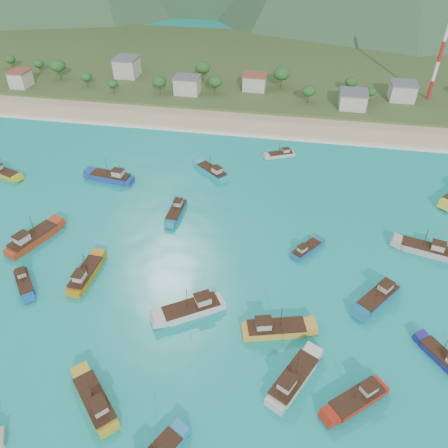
% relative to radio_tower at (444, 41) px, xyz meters
% --- Properties ---
extents(ground, '(600.00, 600.00, 0.00)m').
position_rel_radio_tower_xyz_m(ground, '(-55.25, -108.00, -22.09)').
color(ground, '#0C7A88').
rests_on(ground, ground).
extents(beach, '(400.00, 18.00, 1.20)m').
position_rel_radio_tower_xyz_m(beach, '(-55.25, -29.00, -22.09)').
color(beach, beige).
rests_on(beach, ground).
extents(land, '(400.00, 110.00, 2.40)m').
position_rel_radio_tower_xyz_m(land, '(-55.25, 32.00, -22.09)').
color(land, '#385123').
rests_on(land, ground).
extents(surf_line, '(400.00, 2.50, 0.08)m').
position_rel_radio_tower_xyz_m(surf_line, '(-55.25, -38.50, -22.09)').
color(surf_line, white).
rests_on(surf_line, ground).
extents(village, '(213.92, 27.52, 7.10)m').
position_rel_radio_tower_xyz_m(village, '(-46.53, -4.72, -17.56)').
color(village, beige).
rests_on(village, ground).
extents(vegetation, '(272.74, 25.73, 8.62)m').
position_rel_radio_tower_xyz_m(vegetation, '(-60.76, -4.07, -16.95)').
color(vegetation, '#235623').
rests_on(vegetation, ground).
extents(radio_tower, '(1.20, 1.20, 40.98)m').
position_rel_radio_tower_xyz_m(radio_tower, '(0.00, 0.00, 0.00)').
color(radio_tower, red).
rests_on(radio_tower, ground).
extents(boat_1, '(10.33, 9.40, 6.39)m').
position_rel_radio_tower_xyz_m(boat_1, '(-68.36, -64.46, -21.32)').
color(boat_1, '#219EB3').
rests_on(boat_1, ground).
extents(boat_2, '(8.39, 5.66, 4.81)m').
position_rel_radio_tower_xyz_m(boat_2, '(-50.25, -50.38, -21.61)').
color(boat_2, beige).
rests_on(boat_2, ground).
extents(boat_6, '(12.05, 6.34, 6.83)m').
position_rel_radio_tower_xyz_m(boat_6, '(-46.35, -116.14, -21.24)').
color(boat_6, gold).
rests_on(boat_6, ground).
extents(boat_7, '(3.12, 9.69, 5.68)m').
position_rel_radio_tower_xyz_m(boat_7, '(-73.31, -84.21, -21.45)').
color(boat_7, teal).
rests_on(boat_7, ground).
extents(boat_9, '(12.40, 5.11, 7.11)m').
position_rel_radio_tower_xyz_m(boat_9, '(-94.88, -72.37, -21.19)').
color(boat_9, navy).
rests_on(boat_9, ground).
extents(boat_10, '(7.56, 8.25, 5.12)m').
position_rel_radio_tower_xyz_m(boat_10, '(-97.19, -113.18, -21.55)').
color(boat_10, '#15539F').
rests_on(boat_10, ground).
extents(boat_11, '(9.90, 9.08, 6.14)m').
position_rel_radio_tower_xyz_m(boat_11, '(-32.46, -127.27, -21.37)').
color(boat_11, '#AA2312').
rests_on(boat_11, ground).
extents(boat_14, '(8.00, 13.02, 7.41)m').
position_rel_radio_tower_xyz_m(boat_14, '(-102.31, -100.63, -21.14)').
color(boat_14, '#A23417').
rests_on(boat_14, ground).
extents(boat_16, '(9.28, 10.59, 6.46)m').
position_rel_radio_tower_xyz_m(boat_16, '(-27.30, -104.78, -21.31)').
color(boat_16, '#1B69A0').
rests_on(boat_16, ground).
extents(boat_17, '(10.10, 10.04, 6.50)m').
position_rel_radio_tower_xyz_m(boat_17, '(-72.35, -135.05, -21.30)').
color(boat_17, gold).
rests_on(boat_17, ground).
extents(boat_19, '(11.70, 6.07, 6.64)m').
position_rel_radio_tower_xyz_m(boat_19, '(-15.59, -88.31, -21.28)').
color(boat_19, '#B3A9A2').
rests_on(boat_19, ground).
extents(boat_20, '(3.62, 10.99, 6.43)m').
position_rel_radio_tower_xyz_m(boat_20, '(-85.73, -109.22, -21.31)').
color(boat_20, '#B37813').
rests_on(boat_20, ground).
extents(boat_21, '(10.37, 5.95, 5.88)m').
position_rel_radio_tower_xyz_m(boat_21, '(-125.44, -75.25, -21.41)').
color(boat_21, gold).
rests_on(boat_21, ground).
extents(boat_22, '(8.36, 11.77, 6.80)m').
position_rel_radio_tower_xyz_m(boat_22, '(-42.61, -125.84, -21.25)').
color(boat_22, beige).
rests_on(boat_22, ground).
extents(boat_27, '(6.84, 7.97, 4.82)m').
position_rel_radio_tower_xyz_m(boat_27, '(-41.50, -92.77, -21.61)').
color(boat_27, '#1C5890').
rests_on(boat_27, ground).
extents(boat_29, '(7.56, 8.70, 5.29)m').
position_rel_radio_tower_xyz_m(boat_29, '(-17.72, -117.07, -21.52)').
color(boat_29, navy).
rests_on(boat_29, ground).
extents(boat_30, '(11.92, 9.38, 7.03)m').
position_rel_radio_tower_xyz_m(boat_30, '(-62.02, -114.20, -21.20)').
color(boat_30, silver).
rests_on(boat_30, ground).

